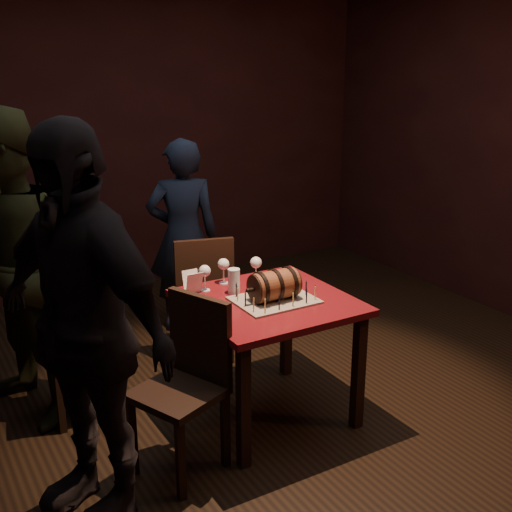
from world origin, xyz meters
name	(u,v)px	position (x,y,z in m)	size (l,w,h in m)	color
room_shell	(265,182)	(0.00, 0.00, 1.40)	(5.04, 5.04, 2.80)	black
pub_table	(268,317)	(-0.07, -0.15, 0.64)	(0.90, 0.90, 0.75)	#520D14
cake_board	(274,300)	(-0.05, -0.20, 0.76)	(0.45, 0.35, 0.01)	gray
barrel_cake	(274,285)	(-0.05, -0.20, 0.85)	(0.32, 0.19, 0.19)	brown
birthday_candles	(274,292)	(-0.05, -0.20, 0.80)	(0.40, 0.30, 0.09)	#F9EF95
wine_glass_left	(205,272)	(-0.32, 0.16, 0.87)	(0.07, 0.07, 0.16)	silver
wine_glass_mid	(224,265)	(-0.16, 0.21, 0.87)	(0.07, 0.07, 0.16)	silver
wine_glass_right	(256,264)	(0.02, 0.14, 0.87)	(0.07, 0.07, 0.16)	silver
pint_of_ale	(234,282)	(-0.19, 0.03, 0.82)	(0.07, 0.07, 0.15)	silver
menu_card	(193,282)	(-0.40, 0.16, 0.81)	(0.10, 0.05, 0.13)	white
chair_back	(203,292)	(-0.09, 0.69, 0.52)	(0.49, 0.49, 0.93)	black
chair_left_rear	(96,332)	(-0.92, 0.41, 0.52)	(0.46, 0.46, 0.93)	black
chair_left_front	(188,375)	(-0.68, -0.36, 0.52)	(0.52, 0.52, 0.93)	black
person_back	(183,236)	(0.05, 1.29, 0.76)	(0.55, 0.36, 1.51)	#1A2234
person_left_rear	(13,273)	(-1.33, 0.55, 0.92)	(0.90, 0.70, 1.85)	#35381C
person_left_front	(81,329)	(-1.22, -0.45, 0.94)	(1.10, 0.46, 1.87)	black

